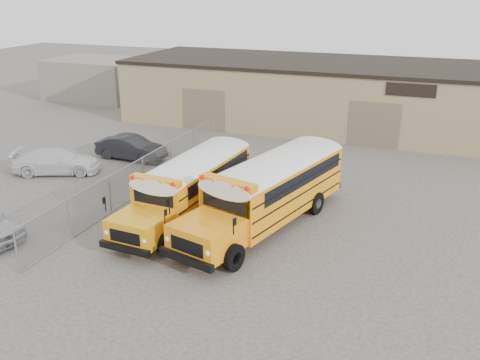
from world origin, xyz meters
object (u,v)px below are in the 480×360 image
(tarp_bundle, at_px, (243,210))
(car_dark, at_px, (131,148))
(school_bus_right, at_px, (334,152))
(car_white, at_px, (56,161))
(school_bus_left, at_px, (242,149))

(tarp_bundle, distance_m, car_dark, 11.75)
(school_bus_right, bearing_deg, car_dark, -179.06)
(tarp_bundle, distance_m, car_white, 12.66)
(school_bus_right, height_order, car_dark, school_bus_right)
(school_bus_right, xyz_separation_m, tarp_bundle, (-2.55, -6.81, -0.95))
(tarp_bundle, bearing_deg, car_white, 166.60)
(school_bus_left, xyz_separation_m, school_bus_right, (4.90, 0.73, 0.17))
(school_bus_right, relative_size, car_dark, 2.45)
(car_white, bearing_deg, school_bus_left, -95.64)
(school_bus_left, height_order, school_bus_right, school_bus_right)
(school_bus_left, distance_m, school_bus_right, 4.95)
(tarp_bundle, height_order, car_white, tarp_bundle)
(school_bus_left, height_order, car_white, school_bus_left)
(car_dark, bearing_deg, school_bus_right, -87.37)
(school_bus_left, xyz_separation_m, car_white, (-9.96, -3.15, -0.89))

